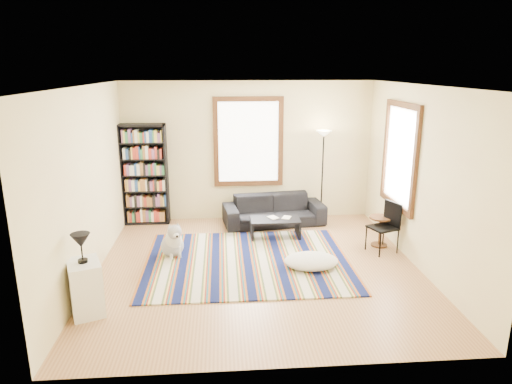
{
  "coord_description": "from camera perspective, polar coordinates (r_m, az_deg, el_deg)",
  "views": [
    {
      "loc": [
        -0.55,
        -6.59,
        3.06
      ],
      "look_at": [
        0.0,
        0.5,
        1.1
      ],
      "focal_mm": 32.0,
      "sensor_mm": 36.0,
      "label": 1
    }
  ],
  "objects": [
    {
      "name": "rug",
      "position": [
        7.49,
        -1.09,
        -8.63
      ],
      "size": [
        3.28,
        2.62,
        0.02
      ],
      "primitive_type": "cube",
      "color": "#0D1543",
      "rests_on": "floor"
    },
    {
      "name": "coffee_table",
      "position": [
        8.46,
        2.38,
        -4.5
      ],
      "size": [
        0.98,
        0.66,
        0.36
      ],
      "primitive_type": "cube",
      "rotation": [
        0.0,
        0.0,
        -0.19
      ],
      "color": "black",
      "rests_on": "floor"
    },
    {
      "name": "floor_cushion",
      "position": [
        7.3,
        6.91,
        -8.56
      ],
      "size": [
        0.98,
        0.82,
        0.21
      ],
      "primitive_type": "ellipsoid",
      "rotation": [
        0.0,
        0.0,
        0.24
      ],
      "color": "beige",
      "rests_on": "floor"
    },
    {
      "name": "window_back",
      "position": [
        9.19,
        -0.96,
        6.27
      ],
      "size": [
        1.2,
        0.06,
        1.6
      ],
      "primitive_type": "cube",
      "color": "white",
      "rests_on": "wall_back"
    },
    {
      "name": "white_cabinet",
      "position": [
        6.29,
        -20.51,
        -11.14
      ],
      "size": [
        0.54,
        0.61,
        0.7
      ],
      "primitive_type": "cube",
      "rotation": [
        0.0,
        0.0,
        0.38
      ],
      "color": "white",
      "rests_on": "floor"
    },
    {
      "name": "wall_left",
      "position": [
        7.08,
        -20.71,
        0.84
      ],
      "size": [
        0.1,
        5.0,
        2.8
      ],
      "primitive_type": "cube",
      "color": "beige",
      "rests_on": "floor"
    },
    {
      "name": "book_b",
      "position": [
        8.46,
        3.36,
        -3.16
      ],
      "size": [
        0.21,
        0.24,
        0.02
      ],
      "primitive_type": "imported",
      "rotation": [
        0.0,
        0.0,
        -0.42
      ],
      "color": "beige",
      "rests_on": "coffee_table"
    },
    {
      "name": "sofa",
      "position": [
        9.13,
        2.25,
        -2.26
      ],
      "size": [
        1.03,
        2.07,
        0.58
      ],
      "primitive_type": "imported",
      "rotation": [
        0.0,
        0.0,
        0.13
      ],
      "color": "black",
      "rests_on": "floor"
    },
    {
      "name": "dog",
      "position": [
        7.73,
        -10.45,
        -5.78
      ],
      "size": [
        0.6,
        0.7,
        0.6
      ],
      "primitive_type": null,
      "rotation": [
        0.0,
        0.0,
        0.34
      ],
      "color": "#BEBEBE",
      "rests_on": "floor"
    },
    {
      "name": "window_right",
      "position": [
        8.11,
        17.55,
        4.33
      ],
      "size": [
        0.06,
        1.2,
        1.6
      ],
      "primitive_type": "cube",
      "color": "white",
      "rests_on": "wall_right"
    },
    {
      "name": "table_lamp",
      "position": [
        6.08,
        -20.98,
        -6.57
      ],
      "size": [
        0.29,
        0.29,
        0.38
      ],
      "primitive_type": null,
      "rotation": [
        0.0,
        0.0,
        -0.24
      ],
      "color": "black",
      "rests_on": "white_cabinet"
    },
    {
      "name": "ceiling",
      "position": [
        6.61,
        0.34,
        13.6
      ],
      "size": [
        5.0,
        5.0,
        0.1
      ],
      "primitive_type": "cube",
      "color": "white",
      "rests_on": "floor"
    },
    {
      "name": "wall_back",
      "position": [
        9.3,
        -0.98,
        5.13
      ],
      "size": [
        5.0,
        0.1,
        2.8
      ],
      "primitive_type": "cube",
      "color": "beige",
      "rests_on": "floor"
    },
    {
      "name": "book_a",
      "position": [
        8.39,
        1.72,
        -3.31
      ],
      "size": [
        0.25,
        0.23,
        0.02
      ],
      "primitive_type": "imported",
      "rotation": [
        0.0,
        0.0,
        0.46
      ],
      "color": "beige",
      "rests_on": "coffee_table"
    },
    {
      "name": "floor",
      "position": [
        7.3,
        0.31,
        -9.78
      ],
      "size": [
        5.0,
        5.0,
        0.1
      ],
      "primitive_type": "cube",
      "color": "tan",
      "rests_on": "ground"
    },
    {
      "name": "wall_right",
      "position": [
        7.47,
        20.23,
        1.61
      ],
      "size": [
        0.1,
        5.0,
        2.8
      ],
      "primitive_type": "cube",
      "color": "beige",
      "rests_on": "floor"
    },
    {
      "name": "folding_chair",
      "position": [
        8.02,
        15.56,
        -4.32
      ],
      "size": [
        0.54,
        0.53,
        0.86
      ],
      "primitive_type": "cube",
      "rotation": [
        0.0,
        0.0,
        0.37
      ],
      "color": "black",
      "rests_on": "floor"
    },
    {
      "name": "bookshelf",
      "position": [
        9.27,
        -13.76,
        2.12
      ],
      "size": [
        0.9,
        0.3,
        2.0
      ],
      "primitive_type": "cube",
      "color": "black",
      "rests_on": "floor"
    },
    {
      "name": "floor_lamp",
      "position": [
        9.21,
        8.27,
        1.88
      ],
      "size": [
        0.37,
        0.37,
        1.86
      ],
      "primitive_type": null,
      "rotation": [
        0.0,
        0.0,
        0.29
      ],
      "color": "black",
      "rests_on": "floor"
    },
    {
      "name": "wall_front",
      "position": [
        4.4,
        3.1,
        -6.77
      ],
      "size": [
        5.0,
        0.1,
        2.8
      ],
      "primitive_type": "cube",
      "color": "beige",
      "rests_on": "floor"
    },
    {
      "name": "side_table",
      "position": [
        8.31,
        15.23,
        -4.77
      ],
      "size": [
        0.52,
        0.52,
        0.54
      ],
      "primitive_type": "cylinder",
      "rotation": [
        0.0,
        0.0,
        0.36
      ],
      "color": "#4E2B13",
      "rests_on": "floor"
    }
  ]
}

